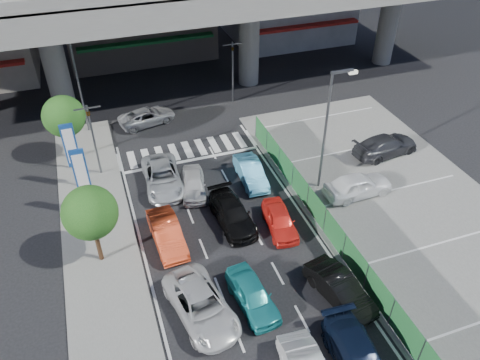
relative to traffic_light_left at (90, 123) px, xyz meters
name	(u,v)px	position (x,y,z in m)	size (l,w,h in m)	color
ground	(249,281)	(6.20, -12.00, -3.94)	(120.00, 120.00, 0.00)	black
parking_lot	(407,211)	(17.20, -10.00, -3.91)	(12.00, 28.00, 0.06)	slate
sidewalk_left	(102,259)	(-0.80, -8.00, -3.88)	(4.00, 30.00, 0.12)	slate
fence_run	(333,232)	(11.50, -11.00, -3.04)	(0.16, 22.00, 1.80)	#21612F
traffic_light_left	(90,123)	(0.00, 0.00, 0.00)	(1.60, 1.24, 5.20)	#595B60
traffic_light_right	(233,57)	(11.70, 7.00, 0.00)	(1.60, 1.24, 5.20)	#595B60
street_lamp_right	(329,122)	(13.37, -6.00, 0.83)	(1.65, 0.22, 8.00)	#595B60
street_lamp_left	(79,73)	(-0.13, 6.00, 0.83)	(1.65, 0.22, 8.00)	#595B60
signboard_near	(81,174)	(-1.00, -4.01, -0.87)	(0.80, 0.14, 4.70)	#595B60
signboard_far	(71,148)	(-1.40, -1.01, -0.87)	(0.80, 0.14, 4.70)	#595B60
tree_near	(90,213)	(-0.80, -8.00, -0.55)	(2.80, 2.80, 4.80)	#382314
tree_far	(64,117)	(-1.60, 2.50, -0.55)	(2.80, 2.80, 4.80)	#382314
minivan_navy_back	(359,360)	(8.94, -18.13, -3.25)	(1.93, 4.76, 1.38)	black
sedan_white_mid_left	(201,305)	(3.35, -13.19, -3.25)	(2.29, 4.97, 1.38)	silver
taxi_teal_mid	(253,295)	(5.87, -13.39, -3.27)	(1.56, 3.89, 1.33)	teal
hatch_black_mid_right	(340,289)	(10.04, -14.46, -3.25)	(1.44, 4.13, 1.36)	black
taxi_orange_left	(167,233)	(2.86, -7.85, -3.25)	(1.46, 4.19, 1.38)	#E0431F
sedan_black_mid	(232,214)	(6.82, -7.46, -3.28)	(1.84, 4.51, 1.31)	black
taxi_orange_right	(280,220)	(9.24, -8.85, -3.31)	(1.48, 3.69, 1.26)	red
wagon_silver_front_left	(163,177)	(3.69, -2.62, -3.25)	(2.29, 4.97, 1.38)	#A9ADB2
sedan_white_front_mid	(193,184)	(5.40, -3.90, -3.31)	(1.49, 3.69, 1.26)	silver
kei_truck_front_right	(251,172)	(9.26, -3.97, -3.28)	(1.38, 3.97, 1.31)	#55B9E7
crossing_wagon_silver	(147,116)	(4.18, 5.70, -3.33)	(2.02, 4.39, 1.22)	#9B9CA2
parked_sedan_white	(358,185)	(15.06, -7.62, -3.12)	(1.78, 4.41, 1.50)	white
parked_sedan_dgrey	(386,145)	(19.31, -4.22, -3.16)	(2.00, 4.91, 1.43)	#313237
traffic_cone	(306,195)	(11.80, -7.06, -3.53)	(0.36, 0.36, 0.69)	#DE400C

